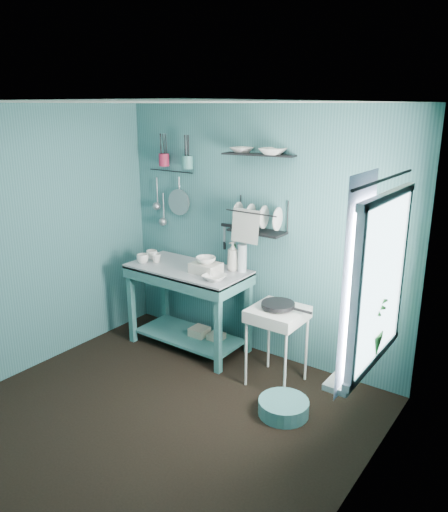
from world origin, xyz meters
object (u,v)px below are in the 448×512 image
Objects in this scene: work_counter at (189,308)px; mug_mid at (156,258)px; floor_basin at (284,407)px; mug_left at (143,259)px; utensil_cup_teal at (188,162)px; utensil_cup_magenta at (164,160)px; potted_plant at (365,325)px; storage_tin_small at (216,342)px; colander at (179,202)px; hotplate_stand at (277,346)px; dish_rack at (257,216)px; mug_right at (152,255)px; wash_tub at (206,268)px; storage_tin_large at (200,337)px; frying_pan at (278,305)px; water_bottle at (242,258)px; soap_bottle at (233,256)px.

mug_mid is (-0.38, -0.06, 0.49)m from work_counter.
work_counter is at bearing 160.74° from floor_basin.
utensil_cup_teal is at bearing 57.94° from mug_left.
utensil_cup_magenta is 2.93m from potted_plant.
utensil_cup_teal reaches higher than storage_tin_small.
utensil_cup_teal reaches higher than colander.
hotplate_stand is at bearing 2.35° from mug_left.
dish_rack is (1.06, 0.29, 0.54)m from mug_mid.
utensil_cup_magenta is at bearing 96.43° from mug_right.
floor_basin is (0.31, -0.40, -0.31)m from hotplate_stand.
hotplate_stand reaches higher than storage_tin_small.
utensil_cup_magenta is 0.28× the size of potted_plant.
floor_basin is at bearing -22.14° from wash_tub.
storage_tin_large is at bearing -20.02° from utensil_cup_magenta.
wash_tub reaches higher than mug_mid.
utensil_cup_teal is at bearing 164.16° from frying_pan.
colander reaches higher than potted_plant.
work_counter reaches higher than storage_tin_large.
hotplate_stand is 1.89m from colander.
mug_mid is 1.23m from dish_rack.
utensil_cup_magenta is (-1.65, 0.37, 1.14)m from frying_pan.
dish_rack is (-0.43, 0.32, 0.69)m from frying_pan.
dish_rack is (0.16, 0.01, 0.44)m from water_bottle.
mug_left is 1.11m from utensil_cup_teal.
colander is 0.61× the size of potted_plant.
dish_rack is at bearing 18.56° from mug_left.
mug_mid is 1.60m from hotplate_stand.
mug_right is at bearing 176.65° from frying_pan.
mug_mid is 0.22× the size of potted_plant.
work_counter is 1.12m from hotplate_stand.
utensil_cup_magenta is at bearing 96.68° from mug_left.
storage_tin_small is (-1.80, 0.74, -0.96)m from potted_plant.
potted_plant reaches higher than mug_right.
utensil_cup_teal is 0.28× the size of potted_plant.
mug_left is at bearing -83.32° from utensil_cup_magenta.
storage_tin_small is at bearing -19.13° from colander.
water_bottle is at bearing 12.17° from mug_right.
hotplate_stand is at bearing -27.82° from water_bottle.
water_bottle is 1.00m from colander.
water_bottle is 1.00× the size of colander.
potted_plant is at bearing -14.33° from mug_right.
soap_bottle is at bearing -168.69° from water_bottle.
mug_right is 0.22× the size of dish_rack.
wash_tub is at bearing 167.59° from hotplate_stand.
potted_plant is at bearing -11.06° from mug_left.
storage_tin_small is (0.30, 0.08, -0.34)m from work_counter.
soap_bottle reaches higher than water_bottle.
frying_pan reaches higher than storage_tin_large.
mug_right is (-0.02, 0.16, 0.00)m from mug_left.
mug_right is 0.41× the size of frying_pan.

